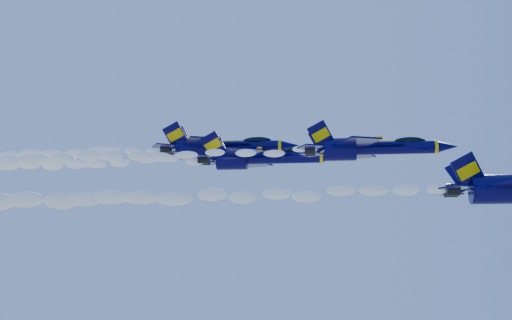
# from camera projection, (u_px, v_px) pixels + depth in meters

# --- Properties ---
(smoke_trail_jet_lead) EXTENTS (61.64, 2.19, 1.97)m
(smoke_trail_jet_lead) POSITION_uv_depth(u_px,v_px,m) (95.00, 199.00, 57.69)
(smoke_trail_jet_lead) COLOR white
(jet_second) EXTENTS (15.14, 12.42, 5.62)m
(jet_second) POSITION_uv_depth(u_px,v_px,m) (370.00, 148.00, 64.38)
(jet_second) COLOR #06013B
(smoke_trail_jet_second) EXTENTS (61.64, 2.05, 1.84)m
(smoke_trail_jet_second) POSITION_uv_depth(u_px,v_px,m) (19.00, 160.00, 68.81)
(smoke_trail_jet_second) COLOR white
(jet_third) EXTENTS (16.24, 13.33, 6.04)m
(jet_third) POSITION_uv_depth(u_px,v_px,m) (260.00, 157.00, 72.51)
(jet_third) COLOR #06013B
(jet_fourth) EXTENTS (17.45, 14.32, 6.49)m
(jet_fourth) POSITION_uv_depth(u_px,v_px,m) (221.00, 147.00, 80.28)
(jet_fourth) COLOR #06013B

